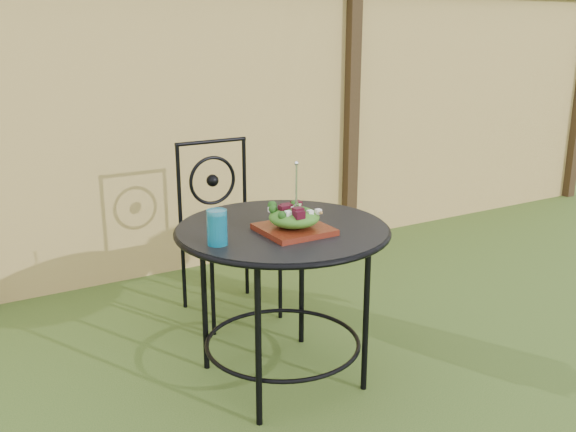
# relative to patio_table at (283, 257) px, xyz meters

# --- Properties ---
(fence) EXTENTS (8.00, 0.12, 1.90)m
(fence) POSITION_rel_patio_table_xyz_m (0.16, 1.57, 0.36)
(fence) COLOR #EECD75
(fence) RESTS_ON ground
(patio_table) EXTENTS (0.92, 0.92, 0.72)m
(patio_table) POSITION_rel_patio_table_xyz_m (0.00, 0.00, 0.00)
(patio_table) COLOR black
(patio_table) RESTS_ON ground
(patio_chair) EXTENTS (0.46, 0.46, 0.95)m
(patio_chair) POSITION_rel_patio_table_xyz_m (0.11, 0.82, -0.08)
(patio_chair) COLOR black
(patio_chair) RESTS_ON ground
(salad_plate) EXTENTS (0.27, 0.27, 0.02)m
(salad_plate) POSITION_rel_patio_table_xyz_m (0.00, -0.09, 0.15)
(salad_plate) COLOR #420E09
(salad_plate) RESTS_ON patio_table
(salad) EXTENTS (0.21, 0.21, 0.08)m
(salad) POSITION_rel_patio_table_xyz_m (0.00, -0.09, 0.20)
(salad) COLOR #235614
(salad) RESTS_ON salad_plate
(fork) EXTENTS (0.01, 0.01, 0.18)m
(fork) POSITION_rel_patio_table_xyz_m (0.01, -0.09, 0.33)
(fork) COLOR silver
(fork) RESTS_ON salad
(drinking_glass) EXTENTS (0.08, 0.08, 0.14)m
(drinking_glass) POSITION_rel_patio_table_xyz_m (-0.34, -0.08, 0.21)
(drinking_glass) COLOR #0B6687
(drinking_glass) RESTS_ON patio_table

